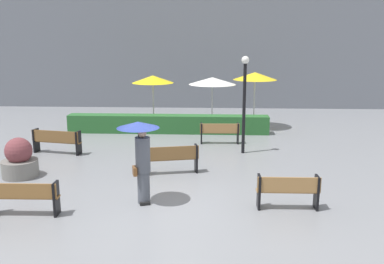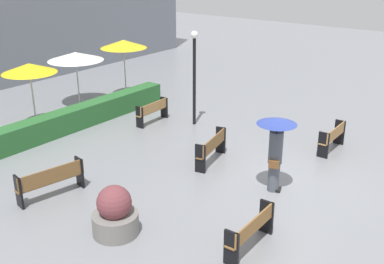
# 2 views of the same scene
# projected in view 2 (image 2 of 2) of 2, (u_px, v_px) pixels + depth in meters

# --- Properties ---
(ground_plane) EXTENTS (60.00, 60.00, 0.00)m
(ground_plane) POSITION_uv_depth(u_px,v_px,m) (283.00, 186.00, 13.28)
(ground_plane) COLOR gray
(bench_far_left) EXTENTS (1.90, 0.70, 0.89)m
(bench_far_left) POSITION_uv_depth(u_px,v_px,m) (51.00, 180.00, 12.50)
(bench_far_left) COLOR brown
(bench_far_left) RESTS_ON ground
(bench_mid_center) EXTENTS (1.78, 0.69, 0.91)m
(bench_mid_center) POSITION_uv_depth(u_px,v_px,m) (212.00, 146.00, 14.58)
(bench_mid_center) COLOR brown
(bench_mid_center) RESTS_ON ground
(bench_near_left) EXTENTS (1.69, 0.39, 0.84)m
(bench_near_left) POSITION_uv_depth(u_px,v_px,m) (251.00, 229.00, 10.30)
(bench_near_left) COLOR olive
(bench_near_left) RESTS_ON ground
(bench_near_right) EXTENTS (1.56, 0.37, 0.87)m
(bench_near_right) POSITION_uv_depth(u_px,v_px,m) (333.00, 136.00, 15.45)
(bench_near_right) COLOR #9E7242
(bench_near_right) RESTS_ON ground
(bench_back_row) EXTENTS (1.61, 0.38, 0.84)m
(bench_back_row) POSITION_uv_depth(u_px,v_px,m) (153.00, 110.00, 18.02)
(bench_back_row) COLOR #9E7242
(bench_back_row) RESTS_ON ground
(pedestrian_with_umbrella) EXTENTS (1.08, 1.08, 2.17)m
(pedestrian_with_umbrella) POSITION_uv_depth(u_px,v_px,m) (276.00, 143.00, 12.49)
(pedestrian_with_umbrella) COLOR #4C515B
(pedestrian_with_umbrella) RESTS_ON ground
(planter_pot) EXTENTS (1.10, 1.10, 1.24)m
(planter_pot) POSITION_uv_depth(u_px,v_px,m) (115.00, 214.00, 10.86)
(planter_pot) COLOR slate
(planter_pot) RESTS_ON ground
(lamp_post) EXTENTS (0.28, 0.28, 3.59)m
(lamp_post) POSITION_uv_depth(u_px,v_px,m) (194.00, 68.00, 17.25)
(lamp_post) COLOR black
(lamp_post) RESTS_ON ground
(patio_umbrella_yellow) EXTENTS (1.98, 1.98, 2.49)m
(patio_umbrella_yellow) POSITION_uv_depth(u_px,v_px,m) (29.00, 68.00, 16.83)
(patio_umbrella_yellow) COLOR silver
(patio_umbrella_yellow) RESTS_ON ground
(patio_umbrella_white) EXTENTS (2.33, 2.33, 2.33)m
(patio_umbrella_white) POSITION_uv_depth(u_px,v_px,m) (75.00, 56.00, 19.46)
(patio_umbrella_white) COLOR silver
(patio_umbrella_white) RESTS_ON ground
(patio_umbrella_yellow_far) EXTENTS (2.03, 2.03, 2.66)m
(patio_umbrella_yellow_far) POSITION_uv_depth(u_px,v_px,m) (124.00, 44.00, 20.34)
(patio_umbrella_yellow_far) COLOR silver
(patio_umbrella_yellow_far) RESTS_ON ground
(hedge_strip) EXTENTS (9.07, 0.70, 0.81)m
(hedge_strip) POSITION_uv_depth(u_px,v_px,m) (74.00, 119.00, 17.43)
(hedge_strip) COLOR #28602D
(hedge_strip) RESTS_ON ground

